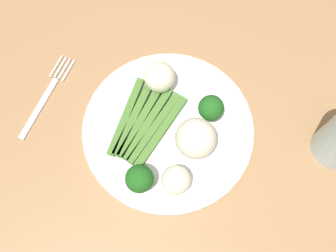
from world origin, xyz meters
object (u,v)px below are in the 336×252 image
broccoli_back (139,179)px  fork (46,96)px  broccoli_outer_edge (208,107)px  cauliflower_front (160,77)px  dining_table (178,189)px  cauliflower_left (197,139)px  cauliflower_near_fork (177,180)px  asparagus_bundle (144,123)px  plate (168,129)px

broccoli_back → fork: (-0.22, 0.06, -0.04)m
fork → broccoli_back: bearing=-110.3°
broccoli_outer_edge → cauliflower_front: size_ratio=0.98×
dining_table → broccoli_back: 0.16m
cauliflower_front → cauliflower_left: cauliflower_left is taller
dining_table → cauliflower_near_fork: cauliflower_near_fork is taller
dining_table → cauliflower_left: cauliflower_left is taller
dining_table → broccoli_back: (-0.05, -0.04, 0.15)m
asparagus_bundle → fork: 0.18m
plate → asparagus_bundle: size_ratio=1.94×
cauliflower_front → fork: 0.20m
cauliflower_left → fork: cauliflower_left is taller
cauliflower_near_fork → cauliflower_front: (-0.10, 0.14, 0.00)m
asparagus_bundle → cauliflower_left: (0.09, 0.00, 0.03)m
plate → broccoli_outer_edge: (0.05, 0.05, 0.04)m
dining_table → broccoli_outer_edge: size_ratio=22.41×
asparagus_bundle → cauliflower_near_fork: cauliflower_near_fork is taller
asparagus_bundle → cauliflower_left: 0.09m
dining_table → asparagus_bundle: 0.16m
broccoli_back → cauliflower_left: (0.05, 0.09, 0.00)m
dining_table → plate: 0.14m
dining_table → cauliflower_front: (-0.10, 0.12, 0.15)m
broccoli_back → plate: bearing=91.8°
dining_table → cauliflower_front: size_ratio=21.90×
cauliflower_near_fork → cauliflower_left: bearing=89.0°
cauliflower_front → broccoli_outer_edge: bearing=-9.3°
fork → broccoli_outer_edge: bearing=-76.1°
plate → cauliflower_front: bearing=126.0°
broccoli_back → cauliflower_front: (-0.05, 0.16, -0.00)m
broccoli_back → cauliflower_front: 0.17m
broccoli_outer_edge → broccoli_back: bearing=-106.2°
cauliflower_left → fork: 0.27m
cauliflower_front → fork: cauliflower_front is taller
cauliflower_near_fork → cauliflower_front: cauliflower_front is taller
broccoli_back → cauliflower_near_fork: (0.05, 0.02, -0.01)m
cauliflower_front → cauliflower_left: 0.12m
broccoli_back → fork: size_ratio=0.31×
broccoli_back → cauliflower_left: 0.10m
cauliflower_left → broccoli_outer_edge: bearing=96.7°
asparagus_bundle → cauliflower_front: 0.08m
dining_table → asparagus_bundle: (-0.09, 0.05, 0.13)m
dining_table → plate: (-0.05, 0.06, 0.11)m
plate → cauliflower_left: size_ratio=4.37×
broccoli_outer_edge → cauliflower_front: cauliflower_front is taller
broccoli_back → fork: 0.23m
cauliflower_near_fork → cauliflower_left: cauliflower_left is taller
cauliflower_front → cauliflower_left: size_ratio=0.80×
broccoli_outer_edge → plate: bearing=-133.6°
cauliflower_front → cauliflower_near_fork: bearing=-55.1°
plate → broccoli_outer_edge: size_ratio=5.55×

